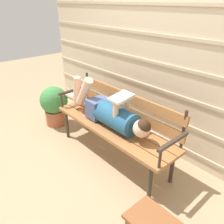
# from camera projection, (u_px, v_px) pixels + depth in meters

# --- Properties ---
(ground_plane) EXTENTS (12.00, 12.00, 0.00)m
(ground_plane) POSITION_uv_depth(u_px,v_px,m) (106.00, 159.00, 2.85)
(ground_plane) COLOR tan
(house_siding) EXTENTS (4.36, 0.08, 2.26)m
(house_siding) POSITION_uv_depth(u_px,v_px,m) (152.00, 61.00, 2.79)
(house_siding) COLOR beige
(house_siding) RESTS_ON ground
(park_bench) EXTENTS (1.75, 0.49, 0.88)m
(park_bench) POSITION_uv_depth(u_px,v_px,m) (116.00, 120.00, 2.72)
(park_bench) COLOR #9E6638
(park_bench) RESTS_ON ground
(reclining_person) EXTENTS (1.70, 0.27, 0.53)m
(reclining_person) POSITION_uv_depth(u_px,v_px,m) (108.00, 112.00, 2.68)
(reclining_person) COLOR #23567A
(potted_plant) EXTENTS (0.43, 0.43, 0.63)m
(potted_plant) POSITION_uv_depth(u_px,v_px,m) (54.00, 104.00, 3.51)
(potted_plant) COLOR #AD5B3D
(potted_plant) RESTS_ON ground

